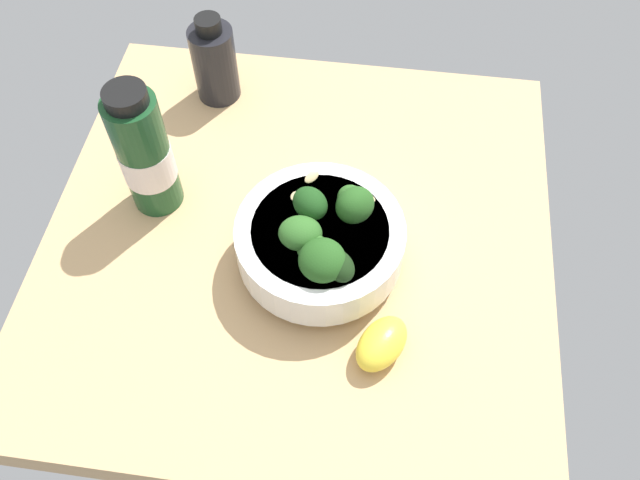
# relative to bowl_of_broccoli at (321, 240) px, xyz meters

# --- Properties ---
(ground_plane) EXTENTS (0.57, 0.57, 0.04)m
(ground_plane) POSITION_rel_bowl_of_broccoli_xyz_m (0.04, 0.03, -0.07)
(ground_plane) COLOR tan
(bowl_of_broccoli) EXTENTS (0.18, 0.18, 0.11)m
(bowl_of_broccoli) POSITION_rel_bowl_of_broccoli_xyz_m (0.00, 0.00, 0.00)
(bowl_of_broccoli) COLOR white
(bowl_of_broccoli) RESTS_ON ground_plane
(lemon_wedge) EXTENTS (0.08, 0.07, 0.04)m
(lemon_wedge) POSITION_rel_bowl_of_broccoli_xyz_m (-0.10, -0.07, -0.03)
(lemon_wedge) COLOR yellow
(lemon_wedge) RESTS_ON ground_plane
(bottle_tall) EXTENTS (0.06, 0.06, 0.12)m
(bottle_tall) POSITION_rel_bowl_of_broccoli_xyz_m (0.24, 0.17, 0.01)
(bottle_tall) COLOR black
(bottle_tall) RESTS_ON ground_plane
(bottle_short) EXTENTS (0.06, 0.06, 0.17)m
(bottle_short) POSITION_rel_bowl_of_broccoli_xyz_m (0.06, 0.20, 0.04)
(bottle_short) COLOR #194723
(bottle_short) RESTS_ON ground_plane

